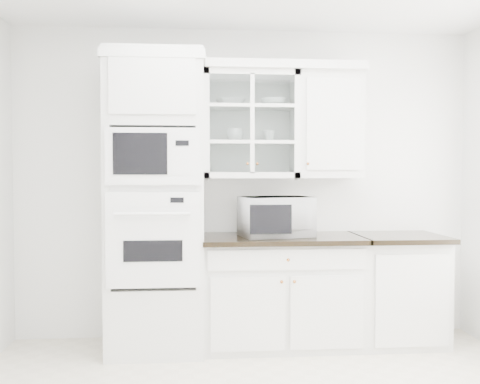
{
  "coord_description": "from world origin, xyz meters",
  "views": [
    {
      "loc": [
        -0.4,
        -2.73,
        1.43
      ],
      "look_at": [
        -0.1,
        1.05,
        1.3
      ],
      "focal_mm": 38.0,
      "sensor_mm": 36.0,
      "label": 1
    }
  ],
  "objects": [
    {
      "name": "room_shell",
      "position": [
        0.0,
        0.43,
        1.78
      ],
      "size": [
        4.0,
        3.5,
        2.7
      ],
      "color": "white",
      "rests_on": "ground"
    },
    {
      "name": "oven_column",
      "position": [
        -0.75,
        1.42,
        1.2
      ],
      "size": [
        0.76,
        0.68,
        2.4
      ],
      "color": "silver",
      "rests_on": "ground"
    },
    {
      "name": "base_cabinet_run",
      "position": [
        0.28,
        1.45,
        0.46
      ],
      "size": [
        1.32,
        0.67,
        0.92
      ],
      "color": "silver",
      "rests_on": "ground"
    },
    {
      "name": "extra_base_cabinet",
      "position": [
        1.28,
        1.45,
        0.46
      ],
      "size": [
        0.72,
        0.67,
        0.92
      ],
      "color": "silver",
      "rests_on": "ground"
    },
    {
      "name": "upper_cabinet_glass",
      "position": [
        0.03,
        1.58,
        1.85
      ],
      "size": [
        0.8,
        0.33,
        0.9
      ],
      "color": "silver",
      "rests_on": "room_shell"
    },
    {
      "name": "upper_cabinet_solid",
      "position": [
        0.71,
        1.58,
        1.85
      ],
      "size": [
        0.55,
        0.33,
        0.9
      ],
      "primitive_type": "cube",
      "color": "silver",
      "rests_on": "room_shell"
    },
    {
      "name": "crown_molding",
      "position": [
        -0.07,
        1.56,
        2.33
      ],
      "size": [
        2.14,
        0.38,
        0.07
      ],
      "primitive_type": "cube",
      "color": "white",
      "rests_on": "room_shell"
    },
    {
      "name": "countertop_microwave",
      "position": [
        0.22,
        1.43,
        1.08
      ],
      "size": [
        0.65,
        0.57,
        0.33
      ],
      "primitive_type": "imported",
      "rotation": [
        0.0,
        0.0,
        3.34
      ],
      "color": "white",
      "rests_on": "base_cabinet_run"
    },
    {
      "name": "bowl_a",
      "position": [
        -0.14,
        1.59,
        2.04
      ],
      "size": [
        0.28,
        0.28,
        0.06
      ],
      "primitive_type": "imported",
      "rotation": [
        0.0,
        0.0,
        0.17
      ],
      "color": "white",
      "rests_on": "upper_cabinet_glass"
    },
    {
      "name": "bowl_b",
      "position": [
        0.23,
        1.58,
        2.04
      ],
      "size": [
        0.24,
        0.24,
        0.07
      ],
      "primitive_type": "imported",
      "rotation": [
        0.0,
        0.0,
        -0.17
      ],
      "color": "white",
      "rests_on": "upper_cabinet_glass"
    },
    {
      "name": "cup_a",
      "position": [
        -0.1,
        1.59,
        1.76
      ],
      "size": [
        0.15,
        0.15,
        0.11
      ],
      "primitive_type": "imported",
      "rotation": [
        0.0,
        0.0,
        0.11
      ],
      "color": "white",
      "rests_on": "upper_cabinet_glass"
    },
    {
      "name": "cup_b",
      "position": [
        0.19,
        1.58,
        1.76
      ],
      "size": [
        0.11,
        0.11,
        0.1
      ],
      "primitive_type": "imported",
      "rotation": [
        0.0,
        0.0,
        0.04
      ],
      "color": "white",
      "rests_on": "upper_cabinet_glass"
    }
  ]
}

